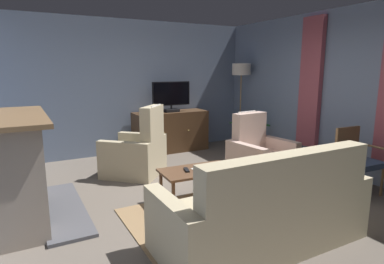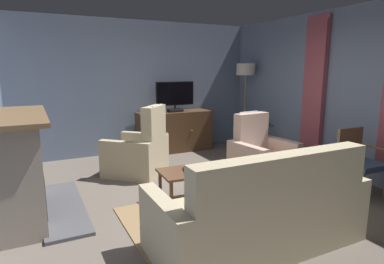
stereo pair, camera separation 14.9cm
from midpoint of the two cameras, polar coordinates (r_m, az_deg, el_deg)
ground_plane at (r=4.51m, az=4.24°, el=-12.13°), size 5.62×6.64×0.04m
wall_back at (r=6.97m, az=-8.72°, el=7.72°), size 5.62×0.10×2.72m
wall_right_with_window at (r=5.90m, az=26.47°, el=6.10°), size 0.10×6.64×2.72m
curtain_panel_far at (r=6.21m, az=21.34°, el=7.95°), size 0.10×0.44×2.29m
rug_central at (r=4.04m, az=7.44°, el=-14.70°), size 2.33×1.74×0.01m
fireplace at (r=4.33m, az=-26.89°, el=-5.67°), size 0.96×1.77×1.24m
tv_cabinet at (r=7.00m, az=-2.48°, el=-0.05°), size 1.58×0.56×0.85m
television at (r=6.84m, az=-2.36°, el=6.35°), size 0.84×0.20×0.63m
coffee_table at (r=4.32m, az=1.85°, el=-7.26°), size 1.00×0.59×0.45m
tv_remote at (r=4.25m, az=-0.14°, el=-6.65°), size 0.10×0.18×0.02m
folded_newspaper at (r=4.32m, az=3.04°, el=-6.47°), size 0.32×0.24×0.01m
sofa_floral at (r=3.39m, az=13.20°, el=-14.00°), size 2.14×0.92×1.03m
armchair_in_far_corner at (r=5.53m, az=-8.52°, el=-3.72°), size 1.22×1.22×1.18m
armchair_facing_sofa at (r=5.29m, az=12.86°, el=-4.74°), size 0.93×0.88×1.07m
side_chair_nearest_door at (r=5.14m, az=27.84°, el=-4.29°), size 0.52×0.51×0.93m
potted_plant_leafy_by_curtain at (r=6.97m, az=11.76°, el=-1.93°), size 0.78×0.77×0.74m
floor_lamp at (r=7.29m, az=9.96°, el=9.74°), size 0.40×0.40×1.86m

